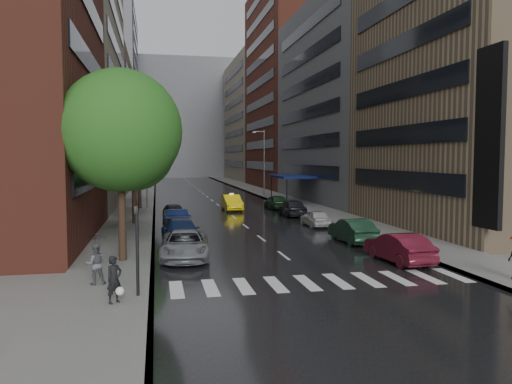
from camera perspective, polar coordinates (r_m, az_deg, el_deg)
ground at (r=24.06m, az=5.59°, el=-9.08°), size 220.00×220.00×0.00m
road at (r=72.94m, az=-5.91°, el=-0.29°), size 14.00×140.00×0.01m
sidewalk_left at (r=72.65m, az=-12.99°, el=-0.34°), size 4.00×140.00×0.15m
sidewalk_right at (r=74.33m, az=1.02°, el=-0.14°), size 4.00×140.00×0.15m
crosswalk at (r=22.27m, az=7.61°, el=-10.14°), size 13.15×2.80×0.01m
buildings_left at (r=82.29m, az=-17.25°, el=11.19°), size 8.00×108.00×38.00m
buildings_right at (r=82.64m, az=4.15°, el=10.66°), size 8.05×109.10×36.00m
building_far at (r=140.98m, az=-8.60°, el=8.25°), size 40.00×14.00×32.00m
tree_near at (r=26.27m, az=-15.24°, el=6.78°), size 6.21×6.21×9.89m
tree_mid at (r=41.10m, az=-13.80°, el=4.05°), size 5.10×5.10×8.12m
tree_far at (r=53.16m, az=-13.25°, el=4.30°), size 5.33×5.33×8.50m
taxi at (r=51.12m, az=-2.81°, el=-1.21°), size 1.78×4.87×1.60m
parked_cars_left at (r=33.22m, az=-8.73°, el=-4.14°), size 2.86×21.46×1.58m
parked_cars_right at (r=39.56m, az=6.80°, el=-2.82°), size 1.98×31.55×1.59m
ped_bag_walker at (r=19.04m, az=-15.87°, el=-9.68°), size 0.75×0.73×1.73m
ped_black_umbrella at (r=21.90m, az=-17.89°, el=-6.87°), size 0.96×0.98×2.09m
traffic_light at (r=19.56m, az=-13.43°, el=-5.56°), size 0.18×0.15×3.45m
street_lamp_left at (r=52.43m, az=-12.30°, el=3.31°), size 1.74×0.22×9.00m
street_lamp_right at (r=68.98m, az=0.87°, el=3.54°), size 1.74×0.22×9.00m
awning at (r=59.61m, az=4.09°, el=1.77°), size 4.00×8.00×3.12m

